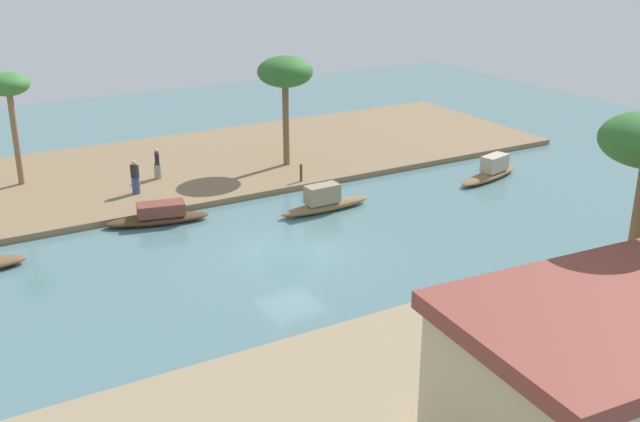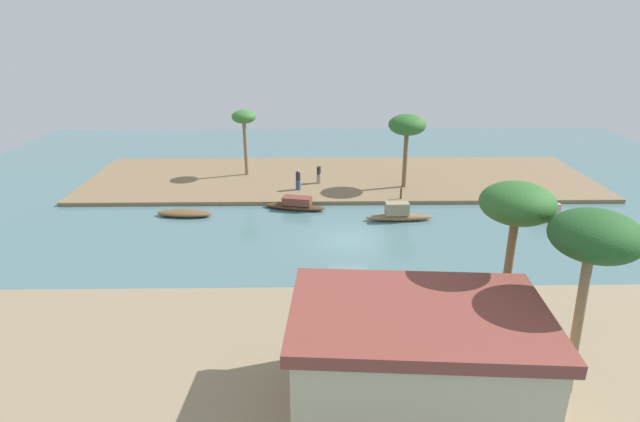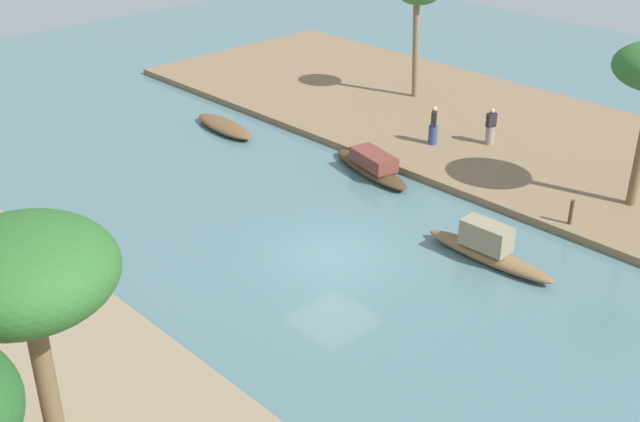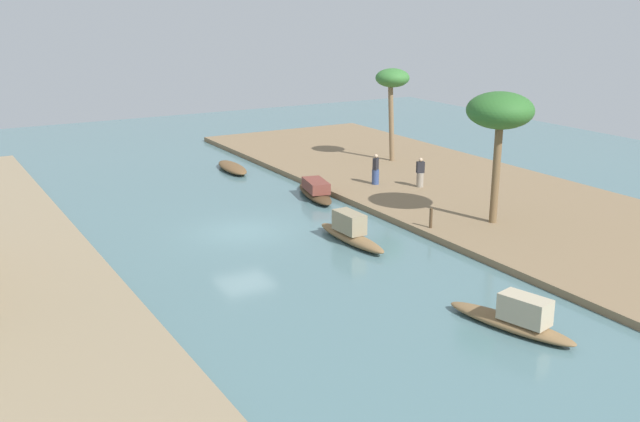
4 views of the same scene
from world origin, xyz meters
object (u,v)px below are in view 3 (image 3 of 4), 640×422
object	(u,v)px
sampan_open_hull	(224,126)
palm_tree_right_short	(26,282)
mooring_post	(571,212)
person_by_mooring	(490,129)
sampan_with_red_awning	(488,248)
person_on_near_bank	(433,129)
sampan_upstream_small	(372,165)

from	to	relation	value
sampan_open_hull	palm_tree_right_short	world-z (taller)	palm_tree_right_short
mooring_post	person_by_mooring	bearing A→B (deg)	-33.39
sampan_open_hull	sampan_with_red_awning	world-z (taller)	sampan_with_red_awning
sampan_with_red_awning	sampan_open_hull	bearing A→B (deg)	-5.29
sampan_with_red_awning	person_on_near_bank	xyz separation A→B (m)	(7.22, -6.14, 0.50)
person_on_near_bank	palm_tree_right_short	distance (m)	24.15
person_on_near_bank	mooring_post	xyz separation A→B (m)	(-8.02, 2.39, -0.22)
sampan_open_hull	person_on_near_bank	world-z (taller)	person_on_near_bank
sampan_open_hull	person_by_mooring	world-z (taller)	person_by_mooring
sampan_upstream_small	sampan_with_red_awning	world-z (taller)	sampan_with_red_awning
sampan_with_red_awning	palm_tree_right_short	size ratio (longest dim) A/B	0.64
palm_tree_right_short	person_by_mooring	bearing A→B (deg)	-72.67
sampan_open_hull	sampan_with_red_awning	bearing A→B (deg)	-179.35
sampan_upstream_small	person_on_near_bank	xyz separation A→B (m)	(-0.11, -3.75, 0.60)
mooring_post	sampan_open_hull	bearing A→B (deg)	9.40
sampan_upstream_small	sampan_with_red_awning	distance (m)	7.71
person_by_mooring	sampan_open_hull	bearing A→B (deg)	-38.34
sampan_open_hull	person_on_near_bank	size ratio (longest dim) A/B	2.42
sampan_open_hull	sampan_upstream_small	distance (m)	8.12
mooring_post	sampan_with_red_awning	bearing A→B (deg)	78.06
person_by_mooring	mooring_post	bearing A→B (deg)	73.51
sampan_open_hull	person_on_near_bank	xyz separation A→B (m)	(-8.12, -5.06, 0.76)
sampan_upstream_small	mooring_post	xyz separation A→B (m)	(-8.12, -1.37, 0.38)
sampan_upstream_small	person_by_mooring	bearing A→B (deg)	-95.35
person_on_near_bank	mooring_post	size ratio (longest dim) A/B	1.86
sampan_with_red_awning	palm_tree_right_short	world-z (taller)	palm_tree_right_short
person_by_mooring	palm_tree_right_short	world-z (taller)	palm_tree_right_short
sampan_open_hull	sampan_upstream_small	xyz separation A→B (m)	(-8.02, -1.31, 0.15)
sampan_upstream_small	sampan_with_red_awning	bearing A→B (deg)	174.88
sampan_with_red_awning	person_by_mooring	size ratio (longest dim) A/B	2.96
sampan_upstream_small	palm_tree_right_short	xyz separation A→B (m)	(-9.13, 17.89, 6.37)
sampan_open_hull	mooring_post	world-z (taller)	mooring_post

